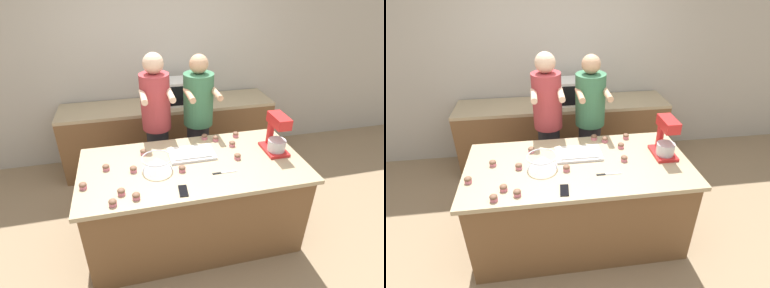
% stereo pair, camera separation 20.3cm
% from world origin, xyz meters
% --- Properties ---
extents(ground_plane, '(16.00, 16.00, 0.00)m').
position_xyz_m(ground_plane, '(0.00, 0.00, 0.00)').
color(ground_plane, '#937A5B').
extents(back_wall, '(10.00, 0.06, 2.70)m').
position_xyz_m(back_wall, '(0.00, 1.80, 1.35)').
color(back_wall, '#B2ADA3').
rests_on(back_wall, ground_plane).
extents(island_counter, '(2.05, 1.00, 0.89)m').
position_xyz_m(island_counter, '(0.00, 0.00, 0.45)').
color(island_counter, brown).
rests_on(island_counter, ground_plane).
extents(back_counter, '(2.80, 0.60, 0.91)m').
position_xyz_m(back_counter, '(0.00, 1.45, 0.45)').
color(back_counter, brown).
rests_on(back_counter, ground_plane).
extents(person_left, '(0.33, 0.50, 1.73)m').
position_xyz_m(person_left, '(-0.23, 0.77, 0.92)').
color(person_left, '#232328').
rests_on(person_left, ground_plane).
extents(person_right, '(0.34, 0.50, 1.69)m').
position_xyz_m(person_right, '(0.24, 0.77, 0.89)').
color(person_right, '#232328').
rests_on(person_right, ground_plane).
extents(stand_mixer, '(0.20, 0.30, 0.38)m').
position_xyz_m(stand_mixer, '(0.82, 0.04, 1.06)').
color(stand_mixer, red).
rests_on(stand_mixer, island_counter).
extents(mixing_bowl, '(0.27, 0.27, 0.12)m').
position_xyz_m(mixing_bowl, '(-0.33, -0.01, 0.95)').
color(mixing_bowl, '#BCBCC1').
rests_on(mixing_bowl, island_counter).
extents(baking_tray, '(0.44, 0.28, 0.04)m').
position_xyz_m(baking_tray, '(0.02, 0.15, 0.91)').
color(baking_tray, silver).
rests_on(baking_tray, island_counter).
extents(microwave_oven, '(0.55, 0.35, 0.31)m').
position_xyz_m(microwave_oven, '(0.15, 1.45, 1.06)').
color(microwave_oven, silver).
rests_on(microwave_oven, back_counter).
extents(cell_phone, '(0.08, 0.15, 0.01)m').
position_xyz_m(cell_phone, '(-0.17, -0.37, 0.89)').
color(cell_phone, black).
rests_on(cell_phone, island_counter).
extents(knife, '(0.22, 0.02, 0.01)m').
position_xyz_m(knife, '(0.22, -0.20, 0.89)').
color(knife, '#BCBCC1').
rests_on(knife, island_counter).
extents(cupcake_0, '(0.06, 0.06, 0.06)m').
position_xyz_m(cupcake_0, '(-0.95, -0.15, 0.92)').
color(cupcake_0, '#D17084').
rests_on(cupcake_0, island_counter).
extents(cupcake_1, '(0.06, 0.06, 0.06)m').
position_xyz_m(cupcake_1, '(-0.65, -0.30, 0.92)').
color(cupcake_1, '#D17084').
rests_on(cupcake_1, island_counter).
extents(cupcake_2, '(0.06, 0.06, 0.06)m').
position_xyz_m(cupcake_2, '(-0.54, -0.38, 0.92)').
color(cupcake_2, '#D17084').
rests_on(cupcake_2, island_counter).
extents(cupcake_3, '(0.06, 0.06, 0.06)m').
position_xyz_m(cupcake_3, '(0.22, 0.43, 0.92)').
color(cupcake_3, '#D17084').
rests_on(cupcake_3, island_counter).
extents(cupcake_4, '(0.06, 0.06, 0.06)m').
position_xyz_m(cupcake_4, '(-0.54, -0.01, 0.92)').
color(cupcake_4, '#D17084').
rests_on(cupcake_4, island_counter).
extents(cupcake_5, '(0.06, 0.06, 0.06)m').
position_xyz_m(cupcake_5, '(0.56, 0.41, 0.92)').
color(cupcake_5, '#D17084').
rests_on(cupcake_5, island_counter).
extents(cupcake_6, '(0.06, 0.06, 0.06)m').
position_xyz_m(cupcake_6, '(-0.43, 0.27, 0.92)').
color(cupcake_6, '#D17084').
rests_on(cupcake_6, island_counter).
extents(cupcake_7, '(0.06, 0.06, 0.06)m').
position_xyz_m(cupcake_7, '(0.33, 0.37, 0.92)').
color(cupcake_7, '#D17084').
rests_on(cupcake_7, island_counter).
extents(cupcake_8, '(0.06, 0.06, 0.06)m').
position_xyz_m(cupcake_8, '(0.46, 0.22, 0.92)').
color(cupcake_8, '#D17084').
rests_on(cupcake_8, island_counter).
extents(cupcake_9, '(0.06, 0.06, 0.06)m').
position_xyz_m(cupcake_9, '(-0.72, -0.42, 0.92)').
color(cupcake_9, '#D17084').
rests_on(cupcake_9, island_counter).
extents(cupcake_10, '(0.06, 0.06, 0.06)m').
position_xyz_m(cupcake_10, '(-0.12, -0.10, 0.92)').
color(cupcake_10, '#D17084').
rests_on(cupcake_10, island_counter).
extents(cupcake_11, '(0.06, 0.06, 0.06)m').
position_xyz_m(cupcake_11, '(0.42, -0.01, 0.92)').
color(cupcake_11, '#D17084').
rests_on(cupcake_11, island_counter).
extents(cupcake_12, '(0.06, 0.06, 0.06)m').
position_xyz_m(cupcake_12, '(-0.77, 0.08, 0.92)').
color(cupcake_12, '#D17084').
rests_on(cupcake_12, island_counter).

